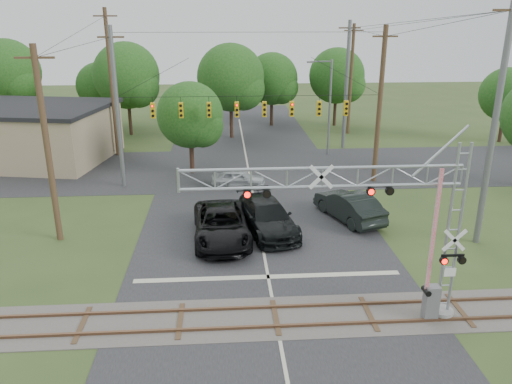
{
  "coord_description": "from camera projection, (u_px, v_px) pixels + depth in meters",
  "views": [
    {
      "loc": [
        -2.05,
        -15.96,
        12.0
      ],
      "look_at": [
        -0.46,
        7.5,
        3.72
      ],
      "focal_mm": 35.0,
      "sensor_mm": 36.0,
      "label": 1
    }
  ],
  "objects": [
    {
      "name": "suv_dark",
      "position": [
        349.0,
        206.0,
        31.0
      ],
      "size": [
        3.71,
        5.83,
        1.81
      ],
      "primitive_type": "imported",
      "rotation": [
        0.0,
        0.0,
        3.5
      ],
      "color": "black",
      "rests_on": "ground"
    },
    {
      "name": "railroad_track",
      "position": [
        276.0,
        317.0,
        21.0
      ],
      "size": [
        90.0,
        3.2,
        0.17
      ],
      "color": "#47423E",
      "rests_on": "ground"
    },
    {
      "name": "utility_poles",
      "position": [
        276.0,
        97.0,
        38.93
      ],
      "size": [
        25.75,
        28.18,
        13.0
      ],
      "color": "#493822",
      "rests_on": "ground"
    },
    {
      "name": "ground",
      "position": [
        281.0,
        348.0,
        19.13
      ],
      "size": [
        160.0,
        160.0,
        0.0
      ],
      "primitive_type": "plane",
      "color": "#344721",
      "rests_on": "ground"
    },
    {
      "name": "crossing_gantry",
      "position": [
        374.0,
        216.0,
        19.36
      ],
      "size": [
        11.33,
        0.96,
        7.55
      ],
      "color": "gray",
      "rests_on": "ground"
    },
    {
      "name": "sedan_silver",
      "position": [
        239.0,
        178.0,
        36.99
      ],
      "size": [
        4.15,
        2.18,
        1.35
      ],
      "primitive_type": "imported",
      "rotation": [
        0.0,
        0.0,
        1.41
      ],
      "color": "#A4A8AC",
      "rests_on": "ground"
    },
    {
      "name": "treeline",
      "position": [
        221.0,
        82.0,
        50.51
      ],
      "size": [
        57.28,
        29.44,
        9.89
      ],
      "color": "#362318",
      "rests_on": "ground"
    },
    {
      "name": "traffic_signal_span",
      "position": [
        262.0,
        108.0,
        36.1
      ],
      "size": [
        19.34,
        0.36,
        11.5
      ],
      "color": "slate",
      "rests_on": "ground"
    },
    {
      "name": "pickup_black",
      "position": [
        221.0,
        224.0,
        28.14
      ],
      "size": [
        3.41,
        6.79,
        1.84
      ],
      "primitive_type": "imported",
      "rotation": [
        0.0,
        0.0,
        0.05
      ],
      "color": "black",
      "rests_on": "ground"
    },
    {
      "name": "road_main",
      "position": [
        261.0,
        238.0,
        28.54
      ],
      "size": [
        14.0,
        90.0,
        0.02
      ],
      "primitive_type": "cube",
      "color": "#242426",
      "rests_on": "ground"
    },
    {
      "name": "streetlight",
      "position": [
        328.0,
        103.0,
        44.27
      ],
      "size": [
        2.28,
        0.24,
        8.54
      ],
      "color": "slate",
      "rests_on": "ground"
    },
    {
      "name": "road_cross",
      "position": [
        248.0,
        168.0,
        41.71
      ],
      "size": [
        90.0,
        12.0,
        0.02
      ],
      "primitive_type": "cube",
      "color": "#242426",
      "rests_on": "ground"
    },
    {
      "name": "car_dark",
      "position": [
        267.0,
        217.0,
        29.26
      ],
      "size": [
        3.86,
        6.69,
        1.82
      ],
      "primitive_type": "imported",
      "rotation": [
        0.0,
        0.0,
        0.22
      ],
      "color": "black",
      "rests_on": "ground"
    }
  ]
}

